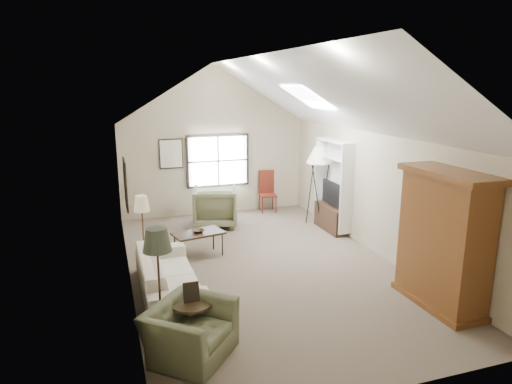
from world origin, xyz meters
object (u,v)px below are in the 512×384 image
object	(u,v)px
armoire	(444,240)
armchair_near	(190,331)
sofa	(169,274)
side_table	(192,321)
coffee_table	(199,244)
side_chair	(268,192)
armchair_far	(215,207)

from	to	relation	value
armoire	armchair_near	world-z (taller)	armoire
sofa	side_table	world-z (taller)	sofa
armoire	coffee_table	xyz separation A→B (m)	(-3.26, 3.30, -0.84)
coffee_table	side_chair	distance (m)	3.72
armoire	side_chair	size ratio (longest dim) A/B	1.93
armchair_near	coffee_table	size ratio (longest dim) A/B	1.07
coffee_table	side_table	distance (m)	3.20
sofa	armchair_far	distance (m)	3.83
armchair_near	side_table	bearing A→B (deg)	26.37
armchair_near	coffee_table	xyz separation A→B (m)	(0.81, 3.46, -0.09)
armchair_far	side_chair	world-z (taller)	side_chair
armoire	armchair_far	bearing A→B (deg)	115.03
side_chair	armoire	bearing A→B (deg)	-75.86
coffee_table	armchair_near	bearing A→B (deg)	-103.14
sofa	coffee_table	distance (m)	1.73
armoire	armchair_near	xyz separation A→B (m)	(-4.07, -0.16, -0.75)
sofa	armchair_far	xyz separation A→B (m)	(1.63, 3.46, 0.14)
armchair_far	side_chair	size ratio (longest dim) A/B	0.95
armchair_near	armchair_far	bearing A→B (deg)	24.60
sofa	armoire	bearing A→B (deg)	-113.96
armoire	sofa	distance (m)	4.51
side_table	side_chair	bearing A→B (deg)	61.21
armchair_far	armoire	bearing A→B (deg)	129.32
sofa	side_chair	size ratio (longest dim) A/B	2.08
armchair_near	side_chair	distance (m)	7.03
sofa	armchair_near	bearing A→B (deg)	179.86
side_table	side_chair	xyz separation A→B (m)	(3.22, 5.86, 0.27)
sofa	coffee_table	world-z (taller)	sofa
side_chair	armchair_near	bearing A→B (deg)	-111.14
coffee_table	side_table	xyz separation A→B (m)	(-0.72, -3.12, 0.04)
side_chair	armchair_far	bearing A→B (deg)	-147.80
armoire	armchair_far	xyz separation A→B (m)	(-2.45, 5.24, -0.61)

